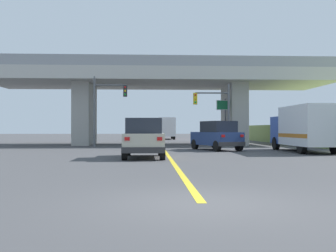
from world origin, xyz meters
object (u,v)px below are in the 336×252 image
at_px(suv_crossing, 217,136).
at_px(traffic_signal_farside, 105,103).
at_px(box_truck, 305,128).
at_px(highway_sign, 226,111).
at_px(semi_truck_distant, 166,128).
at_px(traffic_signal_nearside, 216,107).
at_px(suv_lead, 144,138).

bearing_deg(suv_crossing, traffic_signal_farside, 126.27).
height_order(box_truck, highway_sign, highway_sign).
bearing_deg(suv_crossing, semi_truck_distant, 74.91).
relative_size(suv_crossing, traffic_signal_nearside, 0.92).
distance_m(traffic_signal_nearside, highway_sign, 3.52).
height_order(traffic_signal_nearside, highway_sign, traffic_signal_nearside).
bearing_deg(highway_sign, traffic_signal_nearside, -113.49).
distance_m(traffic_signal_nearside, traffic_signal_farside, 9.24).
xyz_separation_m(box_truck, traffic_signal_nearside, (-4.41, 7.79, 1.72)).
bearing_deg(box_truck, semi_truck_distant, 103.38).
xyz_separation_m(box_truck, semi_truck_distant, (-7.55, 31.73, 0.04)).
distance_m(suv_lead, suv_crossing, 8.68).
bearing_deg(highway_sign, traffic_signal_farside, -164.80).
relative_size(box_truck, traffic_signal_nearside, 1.35).
bearing_deg(suv_lead, traffic_signal_farside, 104.79).
bearing_deg(semi_truck_distant, suv_crossing, -85.58).
bearing_deg(traffic_signal_nearside, suv_lead, -115.17).
bearing_deg(semi_truck_distant, traffic_signal_farside, -104.48).
bearing_deg(traffic_signal_farside, suv_lead, -75.21).
distance_m(suv_crossing, box_truck, 5.85).
xyz_separation_m(suv_crossing, highway_sign, (2.27, 8.57, 2.13)).
bearing_deg(traffic_signal_nearside, highway_sign, 66.51).
relative_size(highway_sign, semi_truck_distant, 0.60).
xyz_separation_m(traffic_signal_farside, highway_sign, (10.63, 2.89, -0.53)).
bearing_deg(highway_sign, suv_crossing, -104.85).
bearing_deg(box_truck, suv_lead, -155.56).
bearing_deg(box_truck, highway_sign, 105.28).
distance_m(suv_lead, box_truck, 11.29).
height_order(suv_crossing, box_truck, box_truck).
relative_size(suv_lead, traffic_signal_farside, 0.74).
relative_size(suv_lead, suv_crossing, 0.90).
xyz_separation_m(box_truck, traffic_signal_farside, (-13.64, 8.13, 2.11)).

